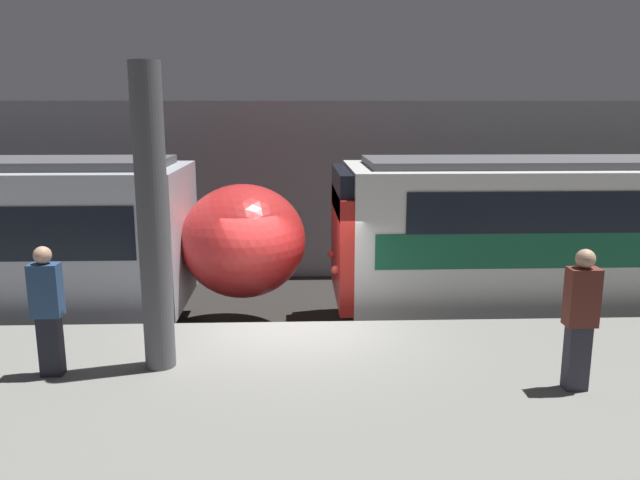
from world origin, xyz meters
TOP-DOWN VIEW (x-y plane):
  - ground_plane at (0.00, 0.00)m, footprint 120.00×120.00m
  - platform at (0.00, -2.38)m, footprint 40.00×4.76m
  - station_rear_barrier at (0.00, 6.29)m, footprint 50.00×0.15m
  - support_pillar_near at (-1.79, -1.72)m, footprint 0.41×0.41m
  - person_waiting at (3.60, -2.65)m, footprint 0.38×0.24m
  - person_walking at (-3.16, -1.97)m, footprint 0.38×0.24m

SIDE VIEW (x-z plane):
  - ground_plane at x=0.00m, z-range 0.00..0.00m
  - platform at x=0.00m, z-range 0.00..0.92m
  - person_walking at x=-3.16m, z-range 0.98..2.73m
  - person_waiting at x=3.60m, z-range 0.99..2.80m
  - station_rear_barrier at x=0.00m, z-range 0.00..4.58m
  - support_pillar_near at x=-1.79m, z-range 0.92..4.99m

